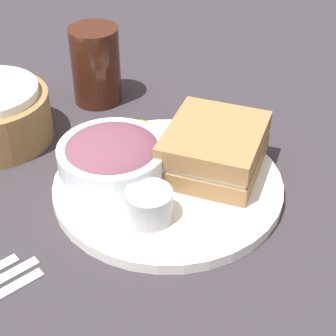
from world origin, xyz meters
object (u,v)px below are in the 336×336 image
Objects in this scene: plate at (168,185)px; drink_glass at (96,65)px; salad_bowl at (112,158)px; dressing_cup at (149,205)px; sandwich at (214,149)px.

drink_glass reaches higher than plate.
dressing_cup is at bearing -110.20° from salad_bowl.
sandwich is 0.13m from dressing_cup.
sandwich is 0.13m from salad_bowl.
sandwich and salad_bowl have the same top height.
plate is at bearing 20.49° from dressing_cup.
drink_glass is at bearing 64.37° from plate.
sandwich is 1.36× the size of drink_glass.
dressing_cup is 0.46× the size of drink_glass.
sandwich is at bearing -43.06° from salad_bowl.
plate is 5.18× the size of dressing_cup.
sandwich is 2.92× the size of dressing_cup.
plate is 2.40× the size of drink_glass.
sandwich is (0.06, -0.03, 0.04)m from plate.
plate is 0.26m from drink_glass.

